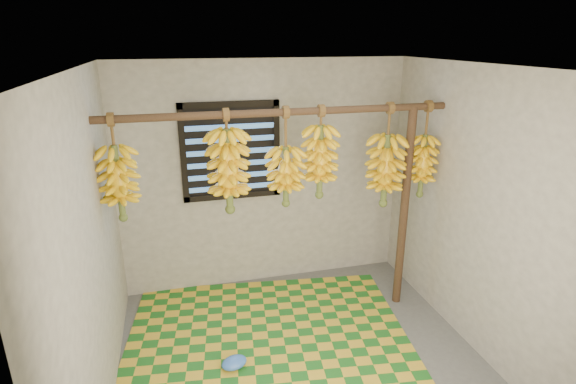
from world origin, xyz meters
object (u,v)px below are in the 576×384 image
object	(u,v)px
banana_bunch_f	(422,166)
woven_mat	(268,339)
banana_bunch_b	(228,171)
banana_bunch_e	(385,171)
support_post	(404,211)
banana_bunch_d	(320,162)
plastic_bag	(234,363)
banana_bunch_a	(119,183)
banana_bunch_c	(286,176)

from	to	relation	value
banana_bunch_f	woven_mat	bearing A→B (deg)	-169.63
banana_bunch_b	banana_bunch_f	xyz separation A→B (m)	(1.83, 0.00, -0.08)
banana_bunch_e	banana_bunch_f	xyz separation A→B (m)	(0.38, 0.00, 0.02)
woven_mat	banana_bunch_b	bearing A→B (deg)	131.76
support_post	banana_bunch_b	size ratio (longest dim) A/B	2.26
woven_mat	support_post	bearing A→B (deg)	11.44
banana_bunch_b	banana_bunch_d	world-z (taller)	same
plastic_bag	banana_bunch_f	size ratio (longest dim) A/B	0.24
banana_bunch_d	woven_mat	bearing A→B (deg)	-152.44
woven_mat	banana_bunch_e	bearing A→B (deg)	13.57
woven_mat	banana_bunch_a	xyz separation A→B (m)	(-1.13, 0.29, 1.49)
plastic_bag	woven_mat	bearing A→B (deg)	39.49
banana_bunch_e	banana_bunch_c	bearing A→B (deg)	180.00
banana_bunch_b	banana_bunch_c	size ratio (longest dim) A/B	1.01
woven_mat	plastic_bag	bearing A→B (deg)	-140.51
support_post	woven_mat	size ratio (longest dim) A/B	0.79
banana_bunch_c	banana_bunch_a	bearing A→B (deg)	180.00
banana_bunch_d	banana_bunch_e	size ratio (longest dim) A/B	0.85
plastic_bag	banana_bunch_a	size ratio (longest dim) A/B	0.25
banana_bunch_a	banana_bunch_d	distance (m)	1.68
banana_bunch_a	banana_bunch_e	xyz separation A→B (m)	(2.32, -0.00, -0.07)
banana_bunch_e	banana_bunch_d	bearing A→B (deg)	180.00
banana_bunch_b	banana_bunch_f	size ratio (longest dim) A/B	0.97
woven_mat	banana_bunch_d	xyz separation A→B (m)	(0.55, 0.29, 1.55)
support_post	banana_bunch_c	xyz separation A→B (m)	(-1.18, 0.00, 0.44)
banana_bunch_d	banana_bunch_e	world-z (taller)	same
support_post	banana_bunch_b	distance (m)	1.76
banana_bunch_a	banana_bunch_e	size ratio (longest dim) A/B	0.90
plastic_bag	banana_bunch_c	size ratio (longest dim) A/B	0.25
support_post	banana_bunch_d	world-z (taller)	banana_bunch_d
plastic_bag	banana_bunch_f	world-z (taller)	banana_bunch_f
support_post	banana_bunch_e	distance (m)	0.48
banana_bunch_a	banana_bunch_b	distance (m)	0.87
banana_bunch_b	banana_bunch_f	world-z (taller)	same
support_post	plastic_bag	xyz separation A→B (m)	(-1.77, -0.58, -0.95)
banana_bunch_a	banana_bunch_f	bearing A→B (deg)	-0.00
banana_bunch_f	banana_bunch_d	bearing A→B (deg)	180.00
banana_bunch_a	banana_bunch_c	xyz separation A→B (m)	(1.37, -0.00, -0.05)
woven_mat	banana_bunch_a	world-z (taller)	banana_bunch_a
banana_bunch_c	banana_bunch_b	bearing A→B (deg)	-180.00
banana_bunch_a	banana_bunch_f	xyz separation A→B (m)	(2.70, -0.00, -0.05)
support_post	plastic_bag	distance (m)	2.09
woven_mat	banana_bunch_b	xyz separation A→B (m)	(-0.26, 0.29, 1.52)
banana_bunch_b	banana_bunch_e	distance (m)	1.45
support_post	banana_bunch_a	bearing A→B (deg)	180.00
banana_bunch_c	plastic_bag	bearing A→B (deg)	-135.67
banana_bunch_c	banana_bunch_f	xyz separation A→B (m)	(1.33, 0.00, 0.00)
support_post	woven_mat	xyz separation A→B (m)	(-1.42, -0.29, -0.99)
support_post	banana_bunch_f	world-z (taller)	banana_bunch_f
banana_bunch_a	banana_bunch_f	size ratio (longest dim) A/B	0.96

